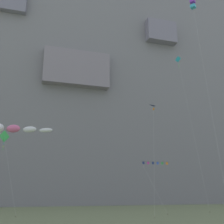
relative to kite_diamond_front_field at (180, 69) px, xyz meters
The scene contains 7 objects.
cliff_face 40.51m from the kite_diamond_front_field, 114.84° to the left, with size 180.00×22.90×81.37m.
kite_diamond_front_field is the anchor object (origin of this frame).
kite_box_upper_right 11.24m from the kite_diamond_front_field, 103.31° to the right, with size 1.41×4.87×32.38m.
kite_banner_high_left 18.37m from the kite_diamond_front_field, behind, with size 4.82×3.46×7.74m.
kite_windsock_high_center 35.25m from the kite_diamond_front_field, 147.69° to the right, with size 6.93×2.68×8.70m.
kite_delta_far_right 14.57m from the kite_diamond_front_field, 144.01° to the right, with size 2.33×2.36×14.87m.
kite_diamond_high_right 32.05m from the kite_diamond_front_field, behind, with size 3.67×4.59×12.06m.
Camera 1 is at (-8.91, -12.29, 3.16)m, focal length 44.08 mm.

